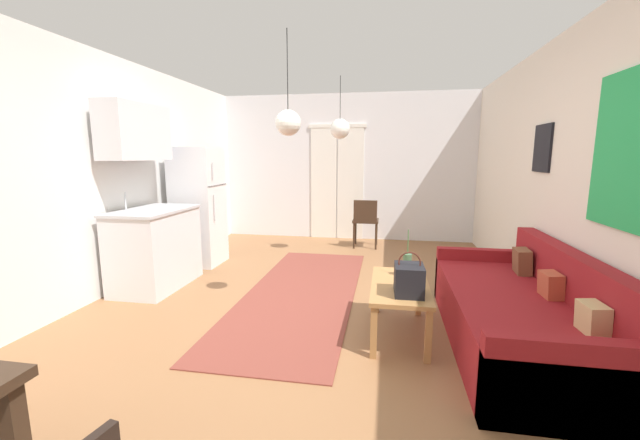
{
  "coord_description": "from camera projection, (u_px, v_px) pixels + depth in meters",
  "views": [
    {
      "loc": [
        0.75,
        -3.31,
        1.52
      ],
      "look_at": [
        0.01,
        0.85,
        0.8
      ],
      "focal_mm": 21.43,
      "sensor_mm": 36.0,
      "label": 1
    }
  ],
  "objects": [
    {
      "name": "ground_plane",
      "position": [
        303.0,
        324.0,
        3.61
      ],
      "size": [
        5.12,
        7.87,
        0.1
      ],
      "primitive_type": "cube",
      "color": "#8E603D"
    },
    {
      "name": "wall_back",
      "position": [
        346.0,
        168.0,
        6.96
      ],
      "size": [
        4.72,
        0.13,
        2.61
      ],
      "color": "silver",
      "rests_on": "ground_plane"
    },
    {
      "name": "wall_right",
      "position": [
        590.0,
        183.0,
        2.98
      ],
      "size": [
        0.12,
        7.47,
        2.61
      ],
      "color": "silver",
      "rests_on": "ground_plane"
    },
    {
      "name": "wall_left",
      "position": [
        74.0,
        177.0,
        3.78
      ],
      "size": [
        0.12,
        7.47,
        2.61
      ],
      "color": "white",
      "rests_on": "ground_plane"
    },
    {
      "name": "area_rug",
      "position": [
        302.0,
        292.0,
        4.28
      ],
      "size": [
        1.18,
        3.38,
        0.01
      ],
      "primitive_type": "cube",
      "color": "brown",
      "rests_on": "ground_plane"
    },
    {
      "name": "couch",
      "position": [
        524.0,
        316.0,
        3.03
      ],
      "size": [
        0.94,
        2.12,
        0.79
      ],
      "color": "maroon",
      "rests_on": "ground_plane"
    },
    {
      "name": "coffee_table",
      "position": [
        400.0,
        291.0,
        3.23
      ],
      "size": [
        0.48,
        0.96,
        0.45
      ],
      "color": "#A87542",
      "rests_on": "ground_plane"
    },
    {
      "name": "bamboo_vase",
      "position": [
        407.0,
        265.0,
        3.41
      ],
      "size": [
        0.08,
        0.08,
        0.43
      ],
      "color": "#47704C",
      "rests_on": "coffee_table"
    },
    {
      "name": "handbag",
      "position": [
        409.0,
        279.0,
        2.97
      ],
      "size": [
        0.23,
        0.28,
        0.34
      ],
      "color": "black",
      "rests_on": "coffee_table"
    },
    {
      "name": "refrigerator",
      "position": [
        198.0,
        207.0,
        5.33
      ],
      "size": [
        0.62,
        0.59,
        1.63
      ],
      "color": "white",
      "rests_on": "ground_plane"
    },
    {
      "name": "kitchen_counter",
      "position": [
        151.0,
        221.0,
        4.37
      ],
      "size": [
        0.64,
        1.05,
        2.08
      ],
      "color": "silver",
      "rests_on": "ground_plane"
    },
    {
      "name": "accent_chair",
      "position": [
        366.0,
        220.0,
        6.31
      ],
      "size": [
        0.42,
        0.4,
        0.81
      ],
      "rotation": [
        0.0,
        0.0,
        3.14
      ],
      "color": "#382619",
      "rests_on": "ground_plane"
    },
    {
      "name": "pendant_lamp_near",
      "position": [
        288.0,
        123.0,
        3.43
      ],
      "size": [
        0.23,
        0.23,
        0.92
      ],
      "color": "black"
    },
    {
      "name": "pendant_lamp_far",
      "position": [
        340.0,
        129.0,
        5.38
      ],
      "size": [
        0.28,
        0.28,
        0.86
      ],
      "color": "black"
    }
  ]
}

